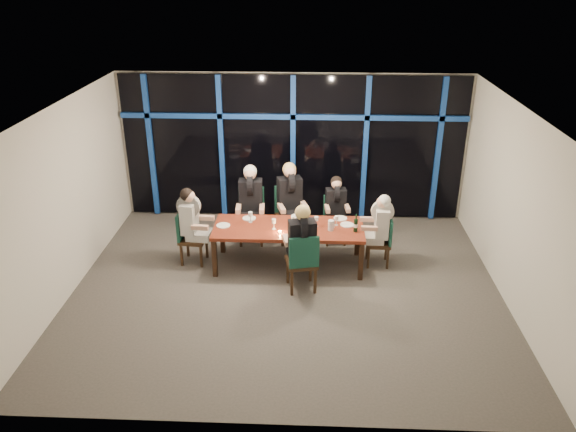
{
  "coord_description": "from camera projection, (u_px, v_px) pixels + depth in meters",
  "views": [
    {
      "loc": [
        0.38,
        -7.96,
        4.94
      ],
      "look_at": [
        0.0,
        0.6,
        1.05
      ],
      "focal_mm": 35.0,
      "sensor_mm": 36.0,
      "label": 1
    }
  ],
  "objects": [
    {
      "name": "plate_far_mid",
      "position": [
        298.0,
        216.0,
        10.1
      ],
      "size": [
        0.24,
        0.24,
        0.01
      ],
      "primitive_type": "cylinder",
      "color": "white",
      "rests_on": "dining_table"
    },
    {
      "name": "chair_end_right",
      "position": [
        383.0,
        239.0,
        9.85
      ],
      "size": [
        0.43,
        0.43,
        0.91
      ],
      "rotation": [
        0.0,
        0.0,
        4.69
      ],
      "color": "#321E10",
      "rests_on": "ground"
    },
    {
      "name": "plate_far_right",
      "position": [
        340.0,
        218.0,
        10.02
      ],
      "size": [
        0.24,
        0.24,
        0.01
      ],
      "primitive_type": "cylinder",
      "color": "white",
      "rests_on": "dining_table"
    },
    {
      "name": "plate_near_mid",
      "position": [
        295.0,
        232.0,
        9.51
      ],
      "size": [
        0.24,
        0.24,
        0.01
      ],
      "primitive_type": "cylinder",
      "color": "white",
      "rests_on": "dining_table"
    },
    {
      "name": "wine_glass_a",
      "position": [
        274.0,
        222.0,
        9.59
      ],
      "size": [
        0.07,
        0.07,
        0.19
      ],
      "color": "silver",
      "rests_on": "dining_table"
    },
    {
      "name": "plate_end_right",
      "position": [
        347.0,
        225.0,
        9.78
      ],
      "size": [
        0.24,
        0.24,
        0.01
      ],
      "primitive_type": "cylinder",
      "color": "white",
      "rests_on": "dining_table"
    },
    {
      "name": "plate_end_left",
      "position": [
        223.0,
        225.0,
        9.75
      ],
      "size": [
        0.24,
        0.24,
        0.01
      ],
      "primitive_type": "cylinder",
      "color": "white",
      "rests_on": "dining_table"
    },
    {
      "name": "room",
      "position": [
        286.0,
        174.0,
        8.46
      ],
      "size": [
        7.04,
        7.0,
        3.02
      ],
      "color": "#57524C",
      "rests_on": "ground"
    },
    {
      "name": "wine_glass_e",
      "position": [
        337.0,
        219.0,
        9.73
      ],
      "size": [
        0.07,
        0.07,
        0.17
      ],
      "color": "silver",
      "rests_on": "dining_table"
    },
    {
      "name": "wine_glass_b",
      "position": [
        293.0,
        219.0,
        9.68
      ],
      "size": [
        0.08,
        0.08,
        0.19
      ],
      "color": "white",
      "rests_on": "dining_table"
    },
    {
      "name": "diner_far_left",
      "position": [
        251.0,
        194.0,
        10.44
      ],
      "size": [
        0.54,
        0.67,
        1.02
      ],
      "rotation": [
        0.0,
        0.0,
        0.05
      ],
      "color": "black",
      "rests_on": "ground"
    },
    {
      "name": "diner_far_right",
      "position": [
        336.0,
        201.0,
        10.49
      ],
      "size": [
        0.48,
        0.59,
        0.88
      ],
      "rotation": [
        0.0,
        0.0,
        0.11
      ],
      "color": "black",
      "rests_on": "ground"
    },
    {
      "name": "diner_end_left",
      "position": [
        191.0,
        215.0,
        9.76
      ],
      "size": [
        0.62,
        0.5,
        0.94
      ],
      "rotation": [
        0.0,
        0.0,
        1.47
      ],
      "color": "black",
      "rests_on": "ground"
    },
    {
      "name": "plate_far_left",
      "position": [
        249.0,
        218.0,
        10.03
      ],
      "size": [
        0.24,
        0.24,
        0.01
      ],
      "primitive_type": "cylinder",
      "color": "white",
      "rests_on": "dining_table"
    },
    {
      "name": "window_wall",
      "position": [
        294.0,
        146.0,
        11.32
      ],
      "size": [
        6.86,
        0.43,
        2.94
      ],
      "color": "black",
      "rests_on": "ground"
    },
    {
      "name": "diner_near_mid",
      "position": [
        302.0,
        235.0,
        8.91
      ],
      "size": [
        0.57,
        0.69,
        1.01
      ],
      "rotation": [
        0.0,
        0.0,
        3.35
      ],
      "color": "black",
      "rests_on": "ground"
    },
    {
      "name": "water_pitcher",
      "position": [
        331.0,
        225.0,
        9.56
      ],
      "size": [
        0.11,
        0.1,
        0.18
      ],
      "rotation": [
        0.0,
        0.0,
        -0.38
      ],
      "color": "silver",
      "rests_on": "dining_table"
    },
    {
      "name": "chair_end_left",
      "position": [
        188.0,
        234.0,
        9.93
      ],
      "size": [
        0.49,
        0.49,
        0.96
      ],
      "rotation": [
        0.0,
        0.0,
        1.47
      ],
      "color": "#321E10",
      "rests_on": "ground"
    },
    {
      "name": "chair_far_left",
      "position": [
        251.0,
        212.0,
        10.69
      ],
      "size": [
        0.51,
        0.51,
        1.05
      ],
      "rotation": [
        0.0,
        0.0,
        0.05
      ],
      "color": "#321E10",
      "rests_on": "ground"
    },
    {
      "name": "dining_table",
      "position": [
        289.0,
        231.0,
        9.74
      ],
      "size": [
        2.6,
        1.0,
        0.75
      ],
      "color": "maroon",
      "rests_on": "ground"
    },
    {
      "name": "diner_end_right",
      "position": [
        380.0,
        220.0,
        9.7
      ],
      "size": [
        0.57,
        0.46,
        0.88
      ],
      "rotation": [
        0.0,
        0.0,
        4.69
      ],
      "color": "beige",
      "rests_on": "ground"
    },
    {
      "name": "tea_light",
      "position": [
        280.0,
        232.0,
        9.51
      ],
      "size": [
        0.05,
        0.05,
        0.03
      ],
      "primitive_type": "cylinder",
      "color": "#F0A548",
      "rests_on": "dining_table"
    },
    {
      "name": "diner_far_mid",
      "position": [
        290.0,
        192.0,
        10.49
      ],
      "size": [
        0.63,
        0.72,
        1.04
      ],
      "rotation": [
        0.0,
        0.0,
        0.29
      ],
      "color": "black",
      "rests_on": "ground"
    },
    {
      "name": "wine_bottle",
      "position": [
        356.0,
        225.0,
        9.5
      ],
      "size": [
        0.07,
        0.07,
        0.31
      ],
      "rotation": [
        0.0,
        0.0,
        0.11
      ],
      "color": "black",
      "rests_on": "dining_table"
    },
    {
      "name": "chair_far_right",
      "position": [
        335.0,
        216.0,
        10.71
      ],
      "size": [
        0.46,
        0.46,
        0.91
      ],
      "rotation": [
        0.0,
        0.0,
        0.11
      ],
      "color": "#321E10",
      "rests_on": "ground"
    },
    {
      "name": "wine_glass_c",
      "position": [
        316.0,
        219.0,
        9.69
      ],
      "size": [
        0.07,
        0.07,
        0.18
      ],
      "color": "white",
      "rests_on": "dining_table"
    },
    {
      "name": "chair_near_mid",
      "position": [
        303.0,
        260.0,
        9.0
      ],
      "size": [
        0.57,
        0.57,
        1.04
      ],
      "rotation": [
        0.0,
        0.0,
        3.35
      ],
      "color": "#321E10",
      "rests_on": "ground"
    },
    {
      "name": "chair_far_mid",
      "position": [
        289.0,
        210.0,
        10.75
      ],
      "size": [
        0.62,
        0.62,
        1.07
      ],
      "rotation": [
        0.0,
        0.0,
        0.29
      ],
      "color": "#321E10",
      "rests_on": "ground"
    },
    {
      "name": "wine_glass_d",
      "position": [
        250.0,
        215.0,
        9.84
      ],
      "size": [
        0.08,
        0.08,
        0.2
      ],
      "color": "white",
      "rests_on": "dining_table"
    }
  ]
}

